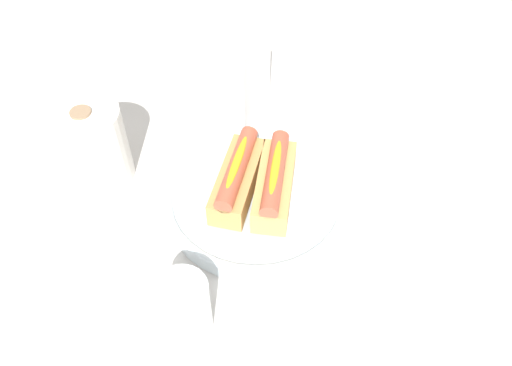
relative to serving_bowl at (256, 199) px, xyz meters
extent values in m
plane|color=beige|center=(-0.02, -0.01, -0.02)|extent=(2.40, 2.40, 0.00)
cylinder|color=silver|center=(0.00, 0.00, 0.00)|extent=(0.27, 0.27, 0.03)
torus|color=silver|center=(0.00, 0.00, 0.01)|extent=(0.27, 0.27, 0.01)
cube|color=tan|center=(0.01, -0.03, 0.04)|extent=(0.16, 0.09, 0.04)
cylinder|color=#BC563D|center=(0.01, -0.03, 0.06)|extent=(0.15, 0.06, 0.03)
ellipsoid|color=gold|center=(0.01, -0.03, 0.08)|extent=(0.11, 0.04, 0.01)
cube|color=tan|center=(-0.01, 0.03, 0.04)|extent=(0.16, 0.07, 0.04)
cylinder|color=#BC563D|center=(-0.01, 0.03, 0.06)|extent=(0.15, 0.05, 0.03)
ellipsoid|color=gold|center=(-0.01, 0.03, 0.08)|extent=(0.11, 0.03, 0.01)
cylinder|color=white|center=(-0.21, 0.01, 0.03)|extent=(0.07, 0.07, 0.09)
cylinder|color=silver|center=(-0.21, 0.01, 0.01)|extent=(0.06, 0.06, 0.05)
cylinder|color=white|center=(-0.04, 0.26, 0.05)|extent=(0.11, 0.11, 0.13)
cylinder|color=#997A5B|center=(-0.04, 0.26, 0.11)|extent=(0.03, 0.03, 0.00)
cube|color=white|center=(0.20, 0.10, 0.06)|extent=(0.11, 0.05, 0.15)
camera|label=1|loc=(-0.46, -0.20, 0.60)|focal=36.50mm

